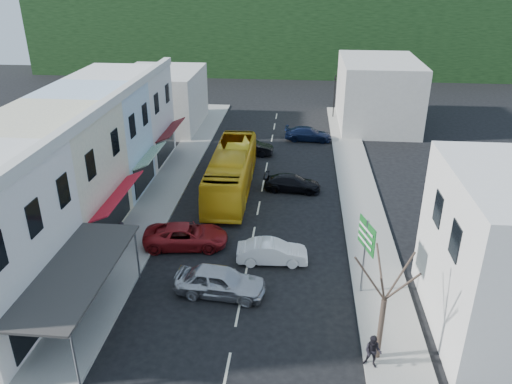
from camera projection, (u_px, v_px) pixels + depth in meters
name	position (u px, v px, depth m)	size (l,w,h in m)	color
ground	(247.00, 269.00, 29.06)	(120.00, 120.00, 0.00)	black
sidewalk_left	(165.00, 192.00, 38.70)	(3.00, 52.00, 0.15)	gray
sidewalk_right	(360.00, 199.00, 37.45)	(3.00, 52.00, 0.15)	gray
shopfront_row	(67.00, 166.00, 32.95)	(8.25, 30.00, 8.00)	silver
distant_block_left	(162.00, 99.00, 53.22)	(8.00, 10.00, 6.00)	#B7B2A8
distant_block_right	(378.00, 93.00, 53.82)	(8.00, 12.00, 7.00)	#B7B2A8
hillside	(279.00, 24.00, 85.25)	(80.00, 26.00, 14.00)	black
bus	(231.00, 173.00, 38.31)	(2.50, 11.60, 3.10)	yellow
car_silver	(220.00, 283.00, 26.58)	(1.80, 4.40, 1.40)	#B7B7BD
car_white	(272.00, 252.00, 29.46)	(1.80, 4.40, 1.40)	white
car_red	(186.00, 236.00, 31.16)	(1.90, 4.60, 1.40)	maroon
car_black_near	(292.00, 182.00, 38.79)	(1.84, 4.50, 1.40)	black
car_black_far	(249.00, 147.00, 46.13)	(1.80, 4.40, 1.40)	black
car_navy_far	(308.00, 134.00, 49.83)	(1.84, 4.50, 1.40)	black
pedestrian_left	(124.00, 236.00, 30.60)	(0.60, 0.40, 1.70)	black
pedestrian_right	(373.00, 351.00, 21.53)	(0.70, 0.44, 1.70)	black
direction_sign	(364.00, 258.00, 26.04)	(0.78, 1.98, 4.44)	#145D20
street_tree	(384.00, 300.00, 21.13)	(2.56, 2.56, 6.50)	#362820
traffic_signal	(334.00, 97.00, 56.38)	(0.74, 1.08, 4.91)	black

